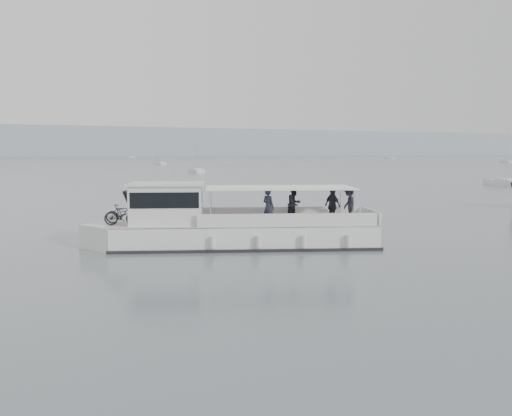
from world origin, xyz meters
name	(u,v)px	position (x,y,z in m)	size (l,w,h in m)	color
ground	(225,265)	(0.00, 0.00, 0.00)	(1400.00, 1400.00, 0.00)	#545C63
tour_boat	(220,227)	(1.26, 3.61, 0.85)	(12.00, 6.74, 5.15)	silver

